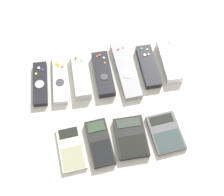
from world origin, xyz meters
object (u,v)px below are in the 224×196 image
Objects in this scene: remote_1 at (60,78)px; remote_4 at (126,70)px; calculator_2 at (131,137)px; calculator_0 at (71,148)px; calculator_1 at (100,143)px; remote_3 at (103,74)px; remote_0 at (40,84)px; calculator_3 at (166,133)px; remote_5 at (148,66)px; remote_2 at (81,75)px; remote_6 at (169,61)px.

remote_1 and remote_4 have the same top height.
calculator_0 is at bearing -178.83° from calculator_2.
remote_4 is 1.52× the size of calculator_1.
remote_3 reaches higher than calculator_1.
remote_0 is 0.41m from calculator_3.
calculator_0 is at bearing -69.33° from remote_0.
remote_1 is 1.33× the size of calculator_0.
remote_5 is (0.07, -0.00, 0.00)m from remote_4.
remote_1 is at bearing 128.33° from calculator_2.
remote_3 reaches higher than remote_0.
remote_0 is at bearing -176.42° from remote_2.
remote_2 is 1.05× the size of remote_6.
calculator_2 is at bearing -4.05° from calculator_1.
calculator_3 is (0.07, -0.23, -0.00)m from remote_4.
remote_3 is at bearing -6.00° from remote_2.
remote_5 is at bearing 45.58° from calculator_1.
remote_0 is 0.27m from remote_4.
remote_6 reaches higher than calculator_1.
remote_2 reaches higher than calculator_1.
calculator_1 is at bearing -2.80° from calculator_0.
remote_2 is 0.23m from calculator_1.
remote_2 reaches higher than remote_1.
remote_3 is 1.13× the size of calculator_1.
calculator_1 is (0.15, -0.22, -0.00)m from remote_0.
calculator_0 is 0.17m from calculator_2.
remote_3 is 0.74× the size of remote_4.
calculator_2 is (0.24, -0.22, -0.00)m from remote_0.
remote_1 is 0.21m from remote_4.
remote_6 is 0.42m from calculator_0.
calculator_3 is (0.19, -0.00, -0.00)m from calculator_1.
remote_2 reaches higher than remote_0.
remote_4 is at bearing 2.00° from remote_1.
remote_5 reaches higher than calculator_0.
remote_6 is (0.14, 0.01, 0.00)m from remote_4.
remote_1 is 0.35m from remote_6.
calculator_2 is (0.04, -0.22, -0.00)m from remote_3.
remote_4 is at bearing 179.18° from remote_5.
remote_5 reaches higher than calculator_2.
calculator_2 is at bearing -3.16° from calculator_0.
remote_0 is 0.93× the size of remote_2.
calculator_0 is (0.01, -0.23, -0.00)m from remote_1.
remote_1 is 0.07m from remote_2.
remote_6 reaches higher than remote_1.
remote_2 is at bearing 1.81° from remote_1.
remote_2 reaches higher than remote_3.
calculator_3 is at bearing -36.62° from remote_1.
remote_5 is at bearing 3.73° from remote_0.
remote_3 is at bearing 101.79° from calculator_2.
remote_3 reaches higher than calculator_0.
calculator_0 is at bearing -103.48° from remote_2.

